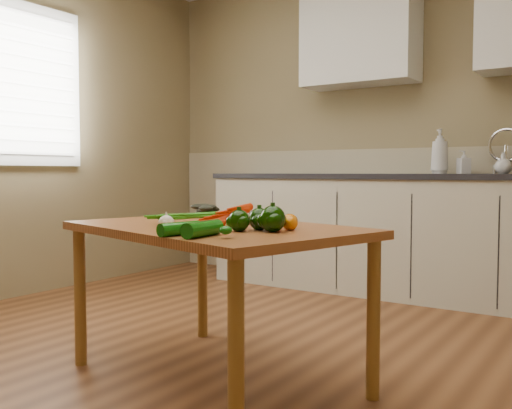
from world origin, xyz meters
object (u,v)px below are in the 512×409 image
at_px(leafy_greens, 210,208).
at_px(pepper_c, 239,221).
at_px(zucchini_a, 203,229).
at_px(soap_bottle_c, 503,163).
at_px(pepper_a, 259,219).
at_px(garlic_bulb, 166,222).
at_px(soap_bottle_a, 440,151).
at_px(tomato_a, 276,219).
at_px(tomato_c, 290,223).
at_px(pepper_b, 273,219).
at_px(zucchini_b, 180,229).
at_px(tomato_b, 290,221).
at_px(carrot_bunch, 213,217).
at_px(soap_bottle_b, 464,162).
at_px(table, 214,243).

distance_m(leafy_greens, pepper_c, 0.73).
height_order(leafy_greens, zucchini_a, leafy_greens).
bearing_deg(soap_bottle_c, pepper_a, -88.82).
bearing_deg(pepper_a, garlic_bulb, -159.03).
bearing_deg(soap_bottle_a, pepper_c, 54.07).
distance_m(tomato_a, tomato_c, 0.15).
distance_m(pepper_b, zucchini_b, 0.36).
relative_size(soap_bottle_a, pepper_a, 3.74).
height_order(pepper_a, tomato_b, pepper_a).
bearing_deg(zucchini_b, tomato_c, 57.43).
xyz_separation_m(soap_bottle_a, carrot_bunch, (-0.34, -2.22, -0.35)).
bearing_deg(tomato_b, soap_bottle_b, 86.52).
distance_m(carrot_bunch, pepper_b, 0.39).
bearing_deg(tomato_a, carrot_bunch, -165.55).
bearing_deg(pepper_b, garlic_bulb, -167.13).
bearing_deg(soap_bottle_b, pepper_b, -44.62).
bearing_deg(table, leafy_greens, 145.78).
distance_m(soap_bottle_b, tomato_b, 2.25).
relative_size(tomato_b, zucchini_b, 0.38).
bearing_deg(tomato_b, pepper_c, -119.14).
distance_m(carrot_bunch, tomato_c, 0.40).
height_order(garlic_bulb, pepper_c, pepper_c).
distance_m(tomato_a, tomato_b, 0.10).
height_order(soap_bottle_b, leafy_greens, soap_bottle_b).
relative_size(tomato_c, zucchini_b, 0.35).
xyz_separation_m(soap_bottle_b, tomato_c, (-0.10, -2.29, -0.27)).
height_order(table, garlic_bulb, garlic_bulb).
relative_size(soap_bottle_b, carrot_bunch, 0.71).
xyz_separation_m(soap_bottle_b, pepper_a, (-0.21, -2.34, -0.26)).
bearing_deg(soap_bottle_b, tomato_a, -47.39).
height_order(carrot_bunch, garlic_bulb, carrot_bunch).
height_order(garlic_bulb, pepper_b, pepper_b).
distance_m(soap_bottle_b, tomato_a, 2.22).
bearing_deg(tomato_c, soap_bottle_a, 91.48).
bearing_deg(carrot_bunch, garlic_bulb, -94.56).
relative_size(soap_bottle_b, pepper_a, 1.93).
bearing_deg(pepper_b, soap_bottle_b, 86.96).
bearing_deg(leafy_greens, table, -49.29).
relative_size(table, tomato_c, 23.44).
distance_m(soap_bottle_b, pepper_b, 2.39).
bearing_deg(pepper_c, tomato_c, 44.41).
relative_size(tomato_a, zucchini_a, 0.39).
relative_size(pepper_c, tomato_c, 1.35).
height_order(tomato_a, zucchini_a, tomato_a).
bearing_deg(tomato_b, zucchini_b, -115.46).
relative_size(leafy_greens, tomato_b, 2.74).
bearing_deg(zucchini_a, tomato_c, 68.33).
relative_size(table, soap_bottle_b, 8.64).
height_order(garlic_bulb, tomato_b, tomato_b).
bearing_deg(table, soap_bottle_a, 96.89).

